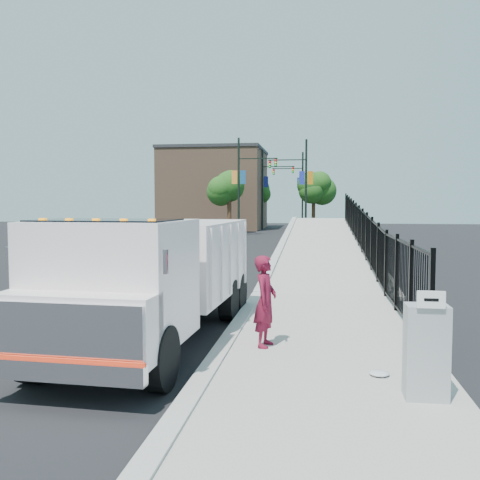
# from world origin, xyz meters

# --- Properties ---
(ground) EXTENTS (120.00, 120.00, 0.00)m
(ground) POSITION_xyz_m (0.00, 0.00, 0.00)
(ground) COLOR black
(ground) RESTS_ON ground
(sidewalk) EXTENTS (3.55, 12.00, 0.12)m
(sidewalk) POSITION_xyz_m (1.93, -2.00, 0.06)
(sidewalk) COLOR #9E998E
(sidewalk) RESTS_ON ground
(curb) EXTENTS (0.30, 12.00, 0.16)m
(curb) POSITION_xyz_m (0.00, -2.00, 0.08)
(curb) COLOR #ADAAA3
(curb) RESTS_ON ground
(ramp) EXTENTS (3.95, 24.06, 3.19)m
(ramp) POSITION_xyz_m (2.12, 16.00, 0.00)
(ramp) COLOR #9E998E
(ramp) RESTS_ON ground
(iron_fence) EXTENTS (0.10, 28.00, 1.80)m
(iron_fence) POSITION_xyz_m (3.55, 12.00, 0.90)
(iron_fence) COLOR black
(iron_fence) RESTS_ON ground
(truck) EXTENTS (2.67, 7.33, 2.48)m
(truck) POSITION_xyz_m (-1.44, -1.29, 1.39)
(truck) COLOR black
(truck) RESTS_ON ground
(worker) EXTENTS (0.49, 0.66, 1.64)m
(worker) POSITION_xyz_m (0.75, -1.66, 0.94)
(worker) COLOR maroon
(worker) RESTS_ON sidewalk
(utility_cabinet) EXTENTS (0.55, 0.40, 1.25)m
(utility_cabinet) POSITION_xyz_m (3.10, -3.91, 0.75)
(utility_cabinet) COLOR gray
(utility_cabinet) RESTS_ON sidewalk
(arrow_sign) EXTENTS (0.35, 0.04, 0.22)m
(arrow_sign) POSITION_xyz_m (3.10, -4.13, 1.48)
(arrow_sign) COLOR white
(arrow_sign) RESTS_ON utility_cabinet
(debris) EXTENTS (0.30, 0.30, 0.08)m
(debris) POSITION_xyz_m (2.60, -3.06, 0.16)
(debris) COLOR silver
(debris) RESTS_ON sidewalk
(light_pole_0) EXTENTS (3.77, 0.22, 8.00)m
(light_pole_0) POSITION_xyz_m (-4.48, 32.46, 4.36)
(light_pole_0) COLOR black
(light_pole_0) RESTS_ON ground
(light_pole_1) EXTENTS (3.78, 0.22, 8.00)m
(light_pole_1) POSITION_xyz_m (0.36, 34.22, 4.36)
(light_pole_1) COLOR black
(light_pole_1) RESTS_ON ground
(light_pole_2) EXTENTS (3.77, 0.22, 8.00)m
(light_pole_2) POSITION_xyz_m (-3.55, 42.50, 4.36)
(light_pole_2) COLOR black
(light_pole_2) RESTS_ON ground
(light_pole_3) EXTENTS (3.78, 0.22, 8.00)m
(light_pole_3) POSITION_xyz_m (-0.24, 45.56, 4.36)
(light_pole_3) COLOR black
(light_pole_3) RESTS_ON ground
(tree_0) EXTENTS (2.77, 2.77, 5.39)m
(tree_0) POSITION_xyz_m (-5.97, 34.91, 3.95)
(tree_0) COLOR #382314
(tree_0) RESTS_ON ground
(tree_1) EXTENTS (2.49, 2.49, 5.24)m
(tree_1) POSITION_xyz_m (1.27, 39.74, 3.94)
(tree_1) COLOR #382314
(tree_1) RESTS_ON ground
(tree_2) EXTENTS (2.41, 2.41, 5.21)m
(tree_2) POSITION_xyz_m (-4.71, 46.55, 3.93)
(tree_2) COLOR #382314
(tree_2) RESTS_ON ground
(building) EXTENTS (10.00, 10.00, 8.00)m
(building) POSITION_xyz_m (-9.00, 44.00, 4.00)
(building) COLOR #8C664C
(building) RESTS_ON ground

